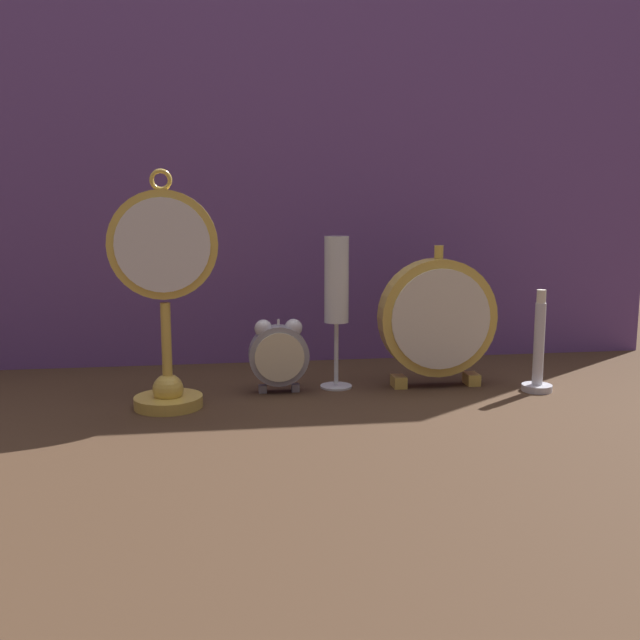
{
  "coord_description": "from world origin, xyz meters",
  "views": [
    {
      "loc": [
        -0.15,
        -0.94,
        0.28
      ],
      "look_at": [
        0.0,
        0.08,
        0.11
      ],
      "focal_mm": 40.0,
      "sensor_mm": 36.0,
      "label": 1
    }
  ],
  "objects_px": {
    "alarm_clock_twin_bell": "(279,352)",
    "mantel_clock_silver": "(437,318)",
    "champagne_flute": "(336,291)",
    "pocket_watch_on_stand": "(165,297)",
    "brass_candlestick": "(538,357)"
  },
  "relations": [
    {
      "from": "champagne_flute",
      "to": "brass_candlestick",
      "type": "bearing_deg",
      "value": -12.38
    },
    {
      "from": "alarm_clock_twin_bell",
      "to": "mantel_clock_silver",
      "type": "relative_size",
      "value": 0.51
    },
    {
      "from": "pocket_watch_on_stand",
      "to": "brass_candlestick",
      "type": "xyz_separation_m",
      "value": [
        0.55,
        0.01,
        -0.1
      ]
    },
    {
      "from": "mantel_clock_silver",
      "to": "alarm_clock_twin_bell",
      "type": "bearing_deg",
      "value": -179.33
    },
    {
      "from": "pocket_watch_on_stand",
      "to": "alarm_clock_twin_bell",
      "type": "xyz_separation_m",
      "value": [
        0.16,
        0.06,
        -0.09
      ]
    },
    {
      "from": "mantel_clock_silver",
      "to": "champagne_flute",
      "type": "height_order",
      "value": "champagne_flute"
    },
    {
      "from": "pocket_watch_on_stand",
      "to": "mantel_clock_silver",
      "type": "height_order",
      "value": "pocket_watch_on_stand"
    },
    {
      "from": "champagne_flute",
      "to": "brass_candlestick",
      "type": "height_order",
      "value": "champagne_flute"
    },
    {
      "from": "pocket_watch_on_stand",
      "to": "brass_candlestick",
      "type": "bearing_deg",
      "value": 1.11
    },
    {
      "from": "alarm_clock_twin_bell",
      "to": "mantel_clock_silver",
      "type": "xyz_separation_m",
      "value": [
        0.25,
        0.0,
        0.05
      ]
    },
    {
      "from": "pocket_watch_on_stand",
      "to": "champagne_flute",
      "type": "xyz_separation_m",
      "value": [
        0.25,
        0.08,
        -0.0
      ]
    },
    {
      "from": "champagne_flute",
      "to": "pocket_watch_on_stand",
      "type": "bearing_deg",
      "value": -163.08
    },
    {
      "from": "alarm_clock_twin_bell",
      "to": "champagne_flute",
      "type": "relative_size",
      "value": 0.48
    },
    {
      "from": "pocket_watch_on_stand",
      "to": "brass_candlestick",
      "type": "height_order",
      "value": "pocket_watch_on_stand"
    },
    {
      "from": "alarm_clock_twin_bell",
      "to": "mantel_clock_silver",
      "type": "distance_m",
      "value": 0.25
    }
  ]
}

